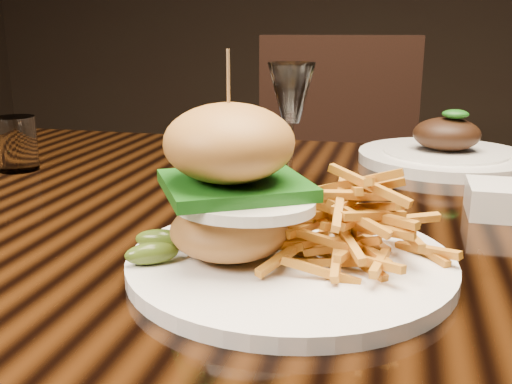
% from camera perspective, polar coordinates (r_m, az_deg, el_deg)
% --- Properties ---
extents(dining_table, '(1.60, 0.90, 0.75)m').
position_cam_1_polar(dining_table, '(0.81, 7.23, -6.64)').
color(dining_table, black).
rests_on(dining_table, ground).
extents(burger_plate, '(0.32, 0.32, 0.21)m').
position_cam_1_polar(burger_plate, '(0.57, 2.95, -2.19)').
color(burger_plate, white).
rests_on(burger_plate, dining_table).
extents(ramekin, '(0.10, 0.10, 0.04)m').
position_cam_1_polar(ramekin, '(0.80, 22.47, -0.68)').
color(ramekin, white).
rests_on(ramekin, dining_table).
extents(wine_glass, '(0.07, 0.07, 0.18)m').
position_cam_1_polar(wine_glass, '(0.84, 3.38, 8.96)').
color(wine_glass, white).
rests_on(wine_glass, dining_table).
extents(water_tumbler, '(0.06, 0.06, 0.09)m').
position_cam_1_polar(water_tumbler, '(1.05, -21.85, 4.30)').
color(water_tumbler, white).
rests_on(water_tumbler, dining_table).
extents(far_dish, '(0.29, 0.29, 0.09)m').
position_cam_1_polar(far_dish, '(1.08, 17.56, 3.59)').
color(far_dish, white).
rests_on(far_dish, dining_table).
extents(chair_far, '(0.53, 0.54, 0.95)m').
position_cam_1_polar(chair_far, '(1.70, 7.82, 0.54)').
color(chair_far, black).
rests_on(chair_far, ground).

